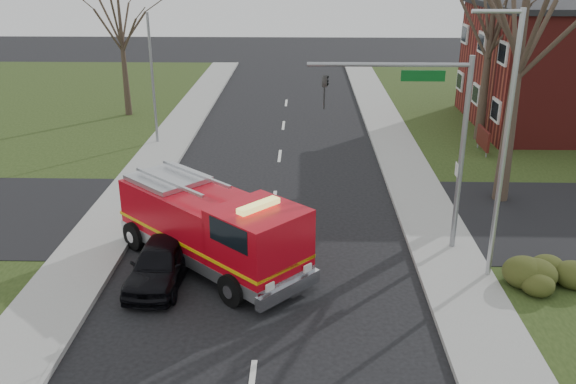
{
  "coord_description": "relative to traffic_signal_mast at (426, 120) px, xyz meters",
  "views": [
    {
      "loc": [
        1.19,
        -17.98,
        9.78
      ],
      "look_at": [
        0.69,
        1.83,
        2.0
      ],
      "focal_mm": 38.0,
      "sensor_mm": 36.0,
      "label": 1
    }
  ],
  "objects": [
    {
      "name": "health_center_sign",
      "position": [
        5.29,
        11.0,
        -3.83
      ],
      "size": [
        0.12,
        2.0,
        1.4
      ],
      "color": "#4B1511",
      "rests_on": "ground"
    },
    {
      "name": "hedge_corner",
      "position": [
        3.79,
        -2.5,
        -4.13
      ],
      "size": [
        2.8,
        2.0,
        0.9
      ],
      "primitive_type": "ellipsoid",
      "color": "#2D3A15",
      "rests_on": "lawn_right"
    },
    {
      "name": "traffic_signal_mast",
      "position": [
        0.0,
        0.0,
        0.0
      ],
      "size": [
        5.29,
        0.18,
        6.8
      ],
      "color": "gray",
      "rests_on": "ground"
    },
    {
      "name": "streetlight_pole",
      "position": [
        1.93,
        -2.0,
        -0.16
      ],
      "size": [
        1.48,
        0.16,
        8.4
      ],
      "color": "#B7BABF",
      "rests_on": "ground"
    },
    {
      "name": "bare_tree_far",
      "position": [
        5.79,
        13.5,
        1.78
      ],
      "size": [
        5.25,
        5.25,
        10.5
      ],
      "color": "#382921",
      "rests_on": "ground"
    },
    {
      "name": "bare_tree_near",
      "position": [
        4.29,
        4.5,
        2.71
      ],
      "size": [
        6.0,
        6.0,
        12.0
      ],
      "color": "#382921",
      "rests_on": "ground"
    },
    {
      "name": "ground",
      "position": [
        -5.21,
        -1.5,
        -4.71
      ],
      "size": [
        120.0,
        120.0,
        0.0
      ],
      "primitive_type": "plane",
      "color": "black",
      "rests_on": "ground"
    },
    {
      "name": "parked_car_maroon",
      "position": [
        -8.48,
        -2.5,
        -4.03
      ],
      "size": [
        1.86,
        4.1,
        1.36
      ],
      "primitive_type": "imported",
      "rotation": [
        0.0,
        0.0,
        -0.06
      ],
      "color": "black",
      "rests_on": "ground"
    },
    {
      "name": "utility_pole_far",
      "position": [
        -12.01,
        12.5,
        -1.21
      ],
      "size": [
        0.14,
        0.14,
        7.0
      ],
      "primitive_type": "cylinder",
      "color": "gray",
      "rests_on": "ground"
    },
    {
      "name": "fire_engine",
      "position": [
        -6.96,
        -1.35,
        -3.39
      ],
      "size": [
        6.94,
        6.72,
        2.91
      ],
      "rotation": [
        0.0,
        0.0,
        0.82
      ],
      "color": "#BA0815",
      "rests_on": "ground"
    },
    {
      "name": "bare_tree_left",
      "position": [
        -15.21,
        18.5,
        0.86
      ],
      "size": [
        4.5,
        4.5,
        9.0
      ],
      "color": "#382921",
      "rests_on": "ground"
    },
    {
      "name": "sidewalk_left",
      "position": [
        -11.41,
        -1.5,
        -4.63
      ],
      "size": [
        2.4,
        80.0,
        0.15
      ],
      "primitive_type": "cube",
      "color": "gray",
      "rests_on": "ground"
    },
    {
      "name": "sidewalk_right",
      "position": [
        0.99,
        -1.5,
        -4.63
      ],
      "size": [
        2.4,
        80.0,
        0.15
      ],
      "primitive_type": "cube",
      "color": "gray",
      "rests_on": "ground"
    }
  ]
}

